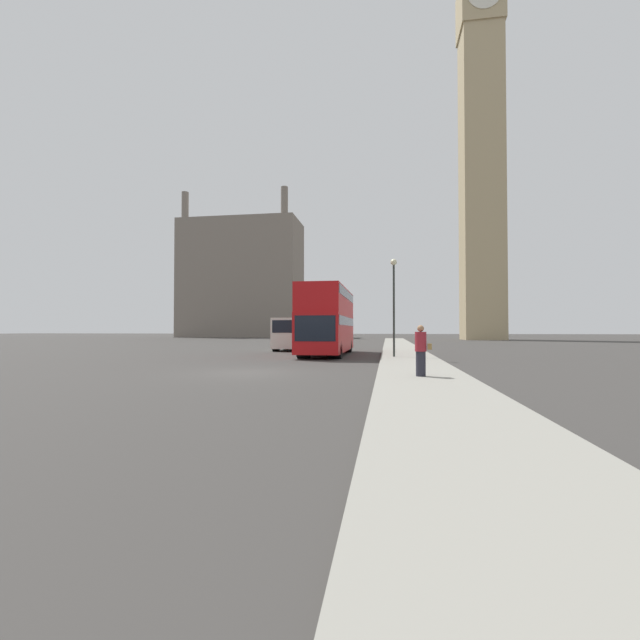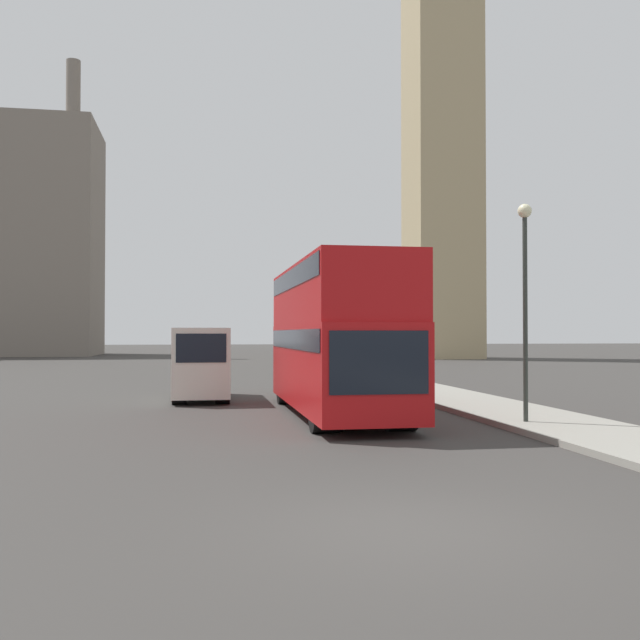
{
  "view_description": "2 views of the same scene",
  "coord_description": "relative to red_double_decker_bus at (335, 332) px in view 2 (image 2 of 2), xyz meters",
  "views": [
    {
      "loc": [
        5.37,
        -16.17,
        1.7
      ],
      "look_at": [
        1.0,
        11.53,
        2.32
      ],
      "focal_mm": 24.0,
      "sensor_mm": 36.0,
      "label": 1
    },
    {
      "loc": [
        -2.56,
        -8.5,
        2.4
      ],
      "look_at": [
        2.22,
        19.3,
        2.94
      ],
      "focal_mm": 40.0,
      "sensor_mm": 36.0,
      "label": 2
    }
  ],
  "objects": [
    {
      "name": "street_lamp",
      "position": [
        4.3,
        -3.44,
        1.4
      ],
      "size": [
        0.36,
        0.36,
        5.6
      ],
      "color": "#2D332D",
      "rests_on": "sidewalk_strip"
    },
    {
      "name": "white_van",
      "position": [
        -3.88,
        5.6,
        -1.06
      ],
      "size": [
        1.96,
        5.03,
        2.6
      ],
      "color": "silver",
      "rests_on": "ground_plane"
    },
    {
      "name": "ground_plane",
      "position": [
        -1.44,
        -12.07,
        -2.44
      ],
      "size": [
        300.0,
        300.0,
        0.0
      ],
      "primitive_type": "plane",
      "color": "#383533"
    },
    {
      "name": "red_double_decker_bus",
      "position": [
        0.0,
        0.0,
        0.0
      ],
      "size": [
        2.63,
        10.27,
        4.38
      ],
      "color": "#B71114",
      "rests_on": "ground_plane"
    }
  ]
}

